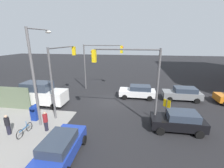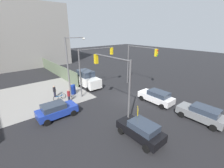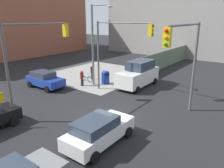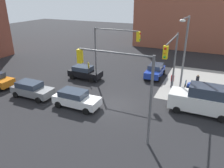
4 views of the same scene
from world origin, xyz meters
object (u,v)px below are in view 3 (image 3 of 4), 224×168
(smokestack, at_px, (76,8))
(pedestrian_waiting, at_px, (92,72))
(traffic_signal_se_corner, at_px, (186,53))
(sedan_blue, at_px, (45,79))
(street_lamp_corner, at_px, (95,40))
(mailbox_blue, at_px, (105,77))
(coupe_white, at_px, (99,131))
(traffic_signal_nw_corner, at_px, (34,50))
(bicycle_leaning_on_fence, at_px, (86,79))
(traffic_signal_ne_corner, at_px, (117,43))
(van_white_delivery, at_px, (138,74))
(pedestrian_crossing, at_px, (82,78))

(smokestack, relative_size, pedestrian_waiting, 10.73)
(traffic_signal_se_corner, height_order, sedan_blue, traffic_signal_se_corner)
(street_lamp_corner, height_order, mailbox_blue, street_lamp_corner)
(coupe_white, bearing_deg, traffic_signal_nw_corner, 83.17)
(traffic_signal_se_corner, height_order, coupe_white, traffic_signal_se_corner)
(traffic_signal_nw_corner, distance_m, bicycle_leaning_on_fence, 9.49)
(traffic_signal_ne_corner, relative_size, sedan_blue, 1.60)
(van_white_delivery, relative_size, pedestrian_waiting, 3.26)
(van_white_delivery, bearing_deg, street_lamp_corner, 123.81)
(mailbox_blue, distance_m, pedestrian_waiting, 2.48)
(coupe_white, bearing_deg, van_white_delivery, 19.05)
(traffic_signal_se_corner, relative_size, traffic_signal_ne_corner, 1.00)
(sedan_blue, distance_m, van_white_delivery, 9.48)
(street_lamp_corner, xyz_separation_m, van_white_delivery, (2.43, -3.63, -3.42))
(traffic_signal_nw_corner, bearing_deg, pedestrian_crossing, 16.79)
(traffic_signal_ne_corner, xyz_separation_m, sedan_blue, (-2.93, 6.81, -3.81))
(street_lamp_corner, bearing_deg, smokestack, 48.37)
(mailbox_blue, height_order, sedan_blue, sedan_blue)
(smokestack, xyz_separation_m, traffic_signal_ne_corner, (-22.49, -27.71, -4.24))
(street_lamp_corner, xyz_separation_m, pedestrian_waiting, (1.64, 1.97, -3.84))
(smokestack, distance_m, mailbox_blue, 33.51)
(coupe_white, relative_size, bicycle_leaning_on_fence, 2.54)
(mailbox_blue, distance_m, coupe_white, 11.67)
(coupe_white, xyz_separation_m, bicycle_leaning_on_fence, (8.80, 9.12, -0.50))
(coupe_white, xyz_separation_m, pedestrian_crossing, (7.40, 8.43, 0.02))
(street_lamp_corner, bearing_deg, mailbox_blue, -22.58)
(coupe_white, height_order, pedestrian_crossing, pedestrian_crossing)
(traffic_signal_nw_corner, relative_size, sedan_blue, 1.60)
(van_white_delivery, height_order, pedestrian_waiting, van_white_delivery)
(smokestack, relative_size, traffic_signal_nw_corner, 2.73)
(traffic_signal_nw_corner, bearing_deg, traffic_signal_se_corner, -62.12)
(traffic_signal_nw_corner, height_order, traffic_signal_se_corner, same)
(traffic_signal_se_corner, relative_size, mailbox_blue, 4.55)
(mailbox_blue, bearing_deg, bicycle_leaning_on_fence, 105.28)
(sedan_blue, relative_size, pedestrian_crossing, 2.44)
(sedan_blue, distance_m, bicycle_leaning_on_fence, 4.49)
(street_lamp_corner, bearing_deg, pedestrian_crossing, 131.94)
(traffic_signal_se_corner, xyz_separation_m, bicycle_leaning_on_fence, (3.27, 11.70, -4.30))
(traffic_signal_ne_corner, xyz_separation_m, pedestrian_waiting, (2.30, 5.11, -3.79))
(traffic_signal_nw_corner, height_order, van_white_delivery, traffic_signal_nw_corner)
(bicycle_leaning_on_fence, bearing_deg, pedestrian_crossing, -153.54)
(coupe_white, relative_size, pedestrian_waiting, 2.68)
(pedestrian_waiting, bearing_deg, pedestrian_crossing, 115.82)
(traffic_signal_se_corner, distance_m, pedestrian_crossing, 11.78)
(mailbox_blue, height_order, coupe_white, coupe_white)
(smokestack, xyz_separation_m, street_lamp_corner, (-21.83, -24.57, -4.18))
(pedestrian_crossing, bearing_deg, pedestrian_waiting, -103.19)
(traffic_signal_se_corner, xyz_separation_m, street_lamp_corner, (2.83, 9.93, 0.06))
(pedestrian_crossing, bearing_deg, van_white_delivery, -176.47)
(smokestack, distance_m, sedan_blue, 33.88)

